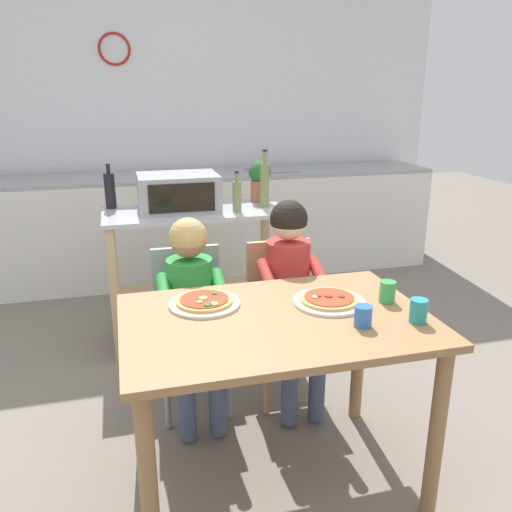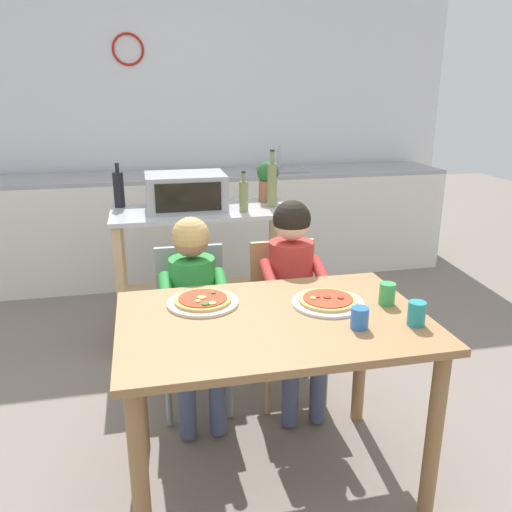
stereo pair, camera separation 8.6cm
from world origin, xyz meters
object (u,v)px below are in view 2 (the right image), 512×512
dining_chair_right (287,308)px  child_in_green_shirt (194,297)px  bottle_slim_sauce (244,196)px  drinking_cup_green (387,294)px  toaster_oven (186,192)px  drinking_cup_teal (417,314)px  pizza_plate_white (328,301)px  drinking_cup_blue (360,318)px  kitchen_island_cart (203,253)px  bottle_squat_spirits (272,184)px  potted_herb_plant (268,180)px  dining_table (273,345)px  bottle_clear_vinegar (119,189)px  pizza_plate_cream (203,301)px  dining_chair_left (193,316)px  child_in_red_shirt (294,282)px

dining_chair_right → child_in_green_shirt: bearing=-166.9°
bottle_slim_sauce → drinking_cup_green: bottle_slim_sauce is taller
toaster_oven → drinking_cup_green: size_ratio=5.42×
dining_chair_right → drinking_cup_teal: 0.93m
pizza_plate_white → drinking_cup_blue: 0.23m
kitchen_island_cart → bottle_squat_spirits: bottle_squat_spirits is taller
bottle_squat_spirits → potted_herb_plant: size_ratio=1.35×
dining_table → drinking_cup_blue: 0.36m
bottle_clear_vinegar → pizza_plate_cream: size_ratio=0.96×
pizza_plate_white → dining_chair_right: bearing=90.0°
bottle_clear_vinegar → pizza_plate_white: size_ratio=0.95×
drinking_cup_teal → drinking_cup_green: (-0.02, 0.20, -0.00)m
toaster_oven → potted_herb_plant: bearing=12.6°
toaster_oven → dining_chair_left: toaster_oven is taller
bottle_clear_vinegar → bottle_squat_spirits: size_ratio=0.78×
child_in_red_shirt → drinking_cup_blue: bearing=-87.0°
kitchen_island_cart → pizza_plate_cream: size_ratio=3.86×
bottle_slim_sauce → child_in_green_shirt: (-0.39, -0.74, -0.33)m
bottle_clear_vinegar → child_in_green_shirt: bearing=-71.4°
child_in_green_shirt → bottle_clear_vinegar: bearing=108.6°
bottle_slim_sauce → dining_chair_right: bottle_slim_sauce is taller
kitchen_island_cart → bottle_slim_sauce: (0.24, -0.12, 0.39)m
pizza_plate_cream → toaster_oven: bearing=87.5°
child_in_red_shirt → toaster_oven: bearing=116.3°
potted_herb_plant → child_in_red_shirt: bearing=-96.4°
pizza_plate_cream → drinking_cup_green: 0.74m
dining_chair_left → child_in_red_shirt: (0.49, -0.13, 0.19)m
bottle_slim_sauce → drinking_cup_green: size_ratio=2.80×
dining_chair_right → pizza_plate_white: dining_chair_right is taller
pizza_plate_cream → dining_chair_right: bearing=44.5°
dining_chair_right → drinking_cup_green: bearing=-70.1°
dining_table → child_in_red_shirt: bearing=65.8°
dining_chair_left → pizza_plate_white: (0.49, -0.60, 0.28)m
bottle_clear_vinegar → dining_table: bearing=-69.5°
dining_table → bottle_clear_vinegar: bearing=110.5°
bottle_slim_sauce → child_in_green_shirt: 0.89m
pizza_plate_white → child_in_red_shirt: bearing=90.0°
pizza_plate_white → drinking_cup_blue: bearing=-80.9°
bottle_squat_spirits → pizza_plate_white: bottle_squat_spirits is taller
kitchen_island_cart → child_in_green_shirt: (-0.15, -0.86, 0.06)m
bottle_clear_vinegar → child_in_green_shirt: (0.35, -1.04, -0.34)m
kitchen_island_cart → toaster_oven: (-0.09, 0.02, 0.40)m
drinking_cup_teal → drinking_cup_green: 0.20m
bottle_squat_spirits → dining_chair_right: bottle_squat_spirits is taller
child_in_green_shirt → drinking_cup_green: bearing=-36.1°
kitchen_island_cart → dining_table: (0.10, -1.41, 0.06)m
kitchen_island_cart → drinking_cup_green: size_ratio=12.57×
child_in_red_shirt → child_in_green_shirt: bearing=179.3°
bottle_slim_sauce → dining_chair_left: (-0.39, -0.61, -0.48)m
toaster_oven → drinking_cup_blue: size_ratio=6.06×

